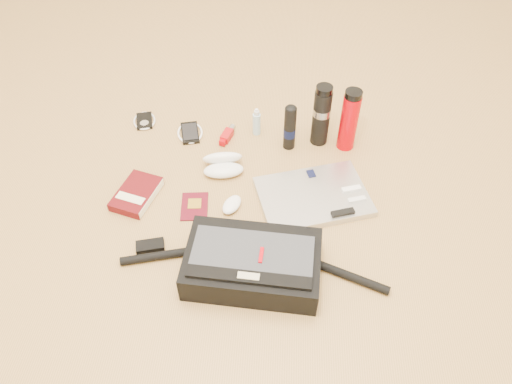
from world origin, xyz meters
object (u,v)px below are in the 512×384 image
at_px(book, 137,194).
at_px(thermos_black, 321,115).
at_px(thermos_red, 349,120).
at_px(messenger_bag, 252,263).
at_px(laptop, 314,197).

height_order(book, thermos_black, thermos_black).
xyz_separation_m(book, thermos_black, (0.65, 0.34, 0.11)).
bearing_deg(thermos_black, thermos_red, -12.08).
bearing_deg(book, thermos_red, 39.61).
relative_size(messenger_bag, thermos_black, 3.28).
bearing_deg(thermos_red, book, -156.96).
bearing_deg(messenger_bag, thermos_black, 74.67).
distance_m(book, thermos_black, 0.75).
height_order(messenger_bag, thermos_red, thermos_red).
xyz_separation_m(thermos_black, thermos_red, (0.10, -0.02, -0.00)).
bearing_deg(laptop, book, 165.39).
xyz_separation_m(book, thermos_red, (0.76, 0.32, 0.11)).
distance_m(laptop, book, 0.63).
bearing_deg(book, messenger_bag, -17.83).
xyz_separation_m(messenger_bag, thermos_red, (0.33, 0.62, 0.08)).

